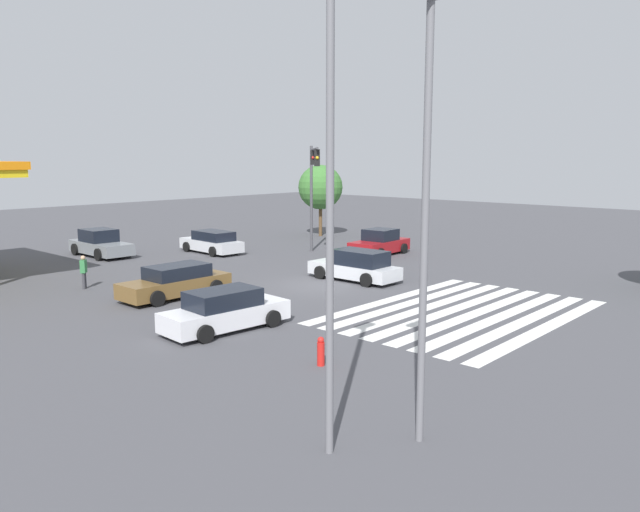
{
  "coord_description": "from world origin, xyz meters",
  "views": [
    {
      "loc": [
        -21.21,
        -19.17,
        5.99
      ],
      "look_at": [
        0.0,
        0.0,
        1.42
      ],
      "focal_mm": 35.0,
      "sensor_mm": 36.0,
      "label": 1
    }
  ],
  "objects_px": {
    "car_4": "(356,266)",
    "street_light_pole_a": "(426,185)",
    "tree_corner_b": "(320,187)",
    "car_0": "(101,244)",
    "traffic_signal_mast": "(313,176)",
    "pedestrian": "(84,270)",
    "car_1": "(176,282)",
    "car_3": "(225,311)",
    "street_light_pole_b": "(330,177)",
    "fire_hydrant": "(321,351)",
    "car_5": "(212,242)",
    "car_2": "(380,243)"
  },
  "relations": [
    {
      "from": "traffic_signal_mast",
      "to": "car_3",
      "type": "xyz_separation_m",
      "value": [
        -13.62,
        -8.42,
        -4.18
      ]
    },
    {
      "from": "traffic_signal_mast",
      "to": "street_light_pole_a",
      "type": "relative_size",
      "value": 0.72
    },
    {
      "from": "car_3",
      "to": "street_light_pole_b",
      "type": "height_order",
      "value": "street_light_pole_b"
    },
    {
      "from": "traffic_signal_mast",
      "to": "car_2",
      "type": "xyz_separation_m",
      "value": [
        3.66,
        -2.21,
        -4.16
      ]
    },
    {
      "from": "traffic_signal_mast",
      "to": "car_1",
      "type": "bearing_deg",
      "value": -31.47
    },
    {
      "from": "car_4",
      "to": "car_2",
      "type": "bearing_deg",
      "value": -61.3
    },
    {
      "from": "car_3",
      "to": "street_light_pole_a",
      "type": "bearing_deg",
      "value": -101.13
    },
    {
      "from": "car_1",
      "to": "pedestrian",
      "type": "distance_m",
      "value": 4.92
    },
    {
      "from": "car_5",
      "to": "street_light_pole_b",
      "type": "height_order",
      "value": "street_light_pole_b"
    },
    {
      "from": "car_4",
      "to": "fire_hydrant",
      "type": "height_order",
      "value": "car_4"
    },
    {
      "from": "car_3",
      "to": "car_4",
      "type": "xyz_separation_m",
      "value": [
        9.91,
        2.12,
        0.03
      ]
    },
    {
      "from": "traffic_signal_mast",
      "to": "car_1",
      "type": "distance_m",
      "value": 12.79
    },
    {
      "from": "traffic_signal_mast",
      "to": "street_light_pole_b",
      "type": "bearing_deg",
      "value": -1.49
    },
    {
      "from": "pedestrian",
      "to": "street_light_pole_b",
      "type": "height_order",
      "value": "street_light_pole_b"
    },
    {
      "from": "fire_hydrant",
      "to": "street_light_pole_b",
      "type": "bearing_deg",
      "value": -136.09
    },
    {
      "from": "street_light_pole_a",
      "to": "pedestrian",
      "type": "bearing_deg",
      "value": 82.0
    },
    {
      "from": "car_0",
      "to": "car_1",
      "type": "relative_size",
      "value": 1.01
    },
    {
      "from": "car_3",
      "to": "tree_corner_b",
      "type": "bearing_deg",
      "value": 39.25
    },
    {
      "from": "car_1",
      "to": "car_4",
      "type": "relative_size",
      "value": 1.04
    },
    {
      "from": "car_0",
      "to": "car_3",
      "type": "height_order",
      "value": "car_0"
    },
    {
      "from": "car_5",
      "to": "tree_corner_b",
      "type": "xyz_separation_m",
      "value": [
        10.83,
        0.6,
        3.02
      ]
    },
    {
      "from": "car_3",
      "to": "street_light_pole_b",
      "type": "bearing_deg",
      "value": -112.46
    },
    {
      "from": "car_2",
      "to": "fire_hydrant",
      "type": "xyz_separation_m",
      "value": [
        -17.84,
        -11.2,
        -0.27
      ]
    },
    {
      "from": "fire_hydrant",
      "to": "pedestrian",
      "type": "bearing_deg",
      "value": 87.61
    },
    {
      "from": "street_light_pole_a",
      "to": "fire_hydrant",
      "type": "xyz_separation_m",
      "value": [
        2.17,
        4.79,
        -5.0
      ]
    },
    {
      "from": "car_3",
      "to": "car_5",
      "type": "distance_m",
      "value": 17.95
    },
    {
      "from": "car_2",
      "to": "tree_corner_b",
      "type": "relative_size",
      "value": 0.8
    },
    {
      "from": "street_light_pole_a",
      "to": "car_1",
      "type": "bearing_deg",
      "value": 73.33
    },
    {
      "from": "car_0",
      "to": "car_5",
      "type": "xyz_separation_m",
      "value": [
        5.32,
        -4.03,
        -0.06
      ]
    },
    {
      "from": "car_1",
      "to": "tree_corner_b",
      "type": "relative_size",
      "value": 0.9
    },
    {
      "from": "traffic_signal_mast",
      "to": "tree_corner_b",
      "type": "xyz_separation_m",
      "value": [
        7.94,
        6.57,
        -1.17
      ]
    },
    {
      "from": "car_3",
      "to": "pedestrian",
      "type": "bearing_deg",
      "value": 94.01
    },
    {
      "from": "fire_hydrant",
      "to": "car_4",
      "type": "bearing_deg",
      "value": 34.23
    },
    {
      "from": "fire_hydrant",
      "to": "car_1",
      "type": "bearing_deg",
      "value": 77.06
    },
    {
      "from": "car_4",
      "to": "street_light_pole_a",
      "type": "bearing_deg",
      "value": 133.06
    },
    {
      "from": "car_5",
      "to": "pedestrian",
      "type": "distance_m",
      "value": 11.47
    },
    {
      "from": "car_4",
      "to": "tree_corner_b",
      "type": "xyz_separation_m",
      "value": [
        11.66,
        12.86,
        2.98
      ]
    },
    {
      "from": "car_0",
      "to": "car_1",
      "type": "height_order",
      "value": "car_0"
    },
    {
      "from": "car_0",
      "to": "tree_corner_b",
      "type": "distance_m",
      "value": 16.77
    },
    {
      "from": "car_0",
      "to": "pedestrian",
      "type": "height_order",
      "value": "car_0"
    },
    {
      "from": "traffic_signal_mast",
      "to": "pedestrian",
      "type": "distance_m",
      "value": 14.24
    },
    {
      "from": "pedestrian",
      "to": "car_0",
      "type": "bearing_deg",
      "value": 101.68
    },
    {
      "from": "tree_corner_b",
      "to": "car_3",
      "type": "bearing_deg",
      "value": -145.2
    },
    {
      "from": "traffic_signal_mast",
      "to": "pedestrian",
      "type": "relative_size",
      "value": 4.33
    },
    {
      "from": "traffic_signal_mast",
      "to": "car_1",
      "type": "relative_size",
      "value": 1.38
    },
    {
      "from": "car_1",
      "to": "car_2",
      "type": "distance_m",
      "value": 15.42
    },
    {
      "from": "car_4",
      "to": "car_3",
      "type": "bearing_deg",
      "value": 101.86
    },
    {
      "from": "car_4",
      "to": "street_light_pole_b",
      "type": "distance_m",
      "value": 18.62
    },
    {
      "from": "car_2",
      "to": "car_0",
      "type": "bearing_deg",
      "value": -48.85
    },
    {
      "from": "car_0",
      "to": "car_3",
      "type": "relative_size",
      "value": 1.04
    }
  ]
}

